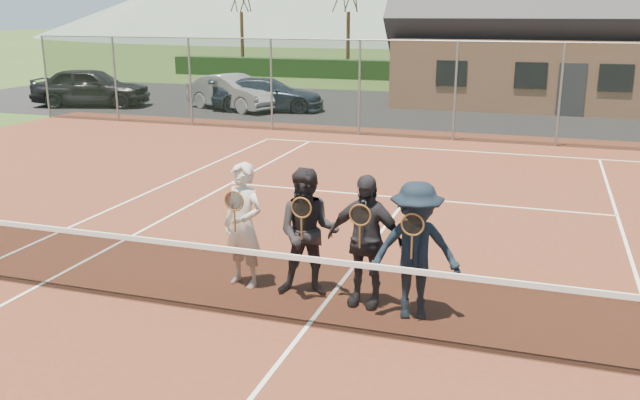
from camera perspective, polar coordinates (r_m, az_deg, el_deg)
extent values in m
plane|color=#2E481A|center=(27.70, 12.91, 7.21)|extent=(220.00, 220.00, 0.00)
cube|color=#562819|center=(8.64, -1.08, -10.69)|extent=(30.00, 30.00, 0.02)
cube|color=black|center=(28.35, 4.79, 7.74)|extent=(40.00, 12.00, 0.01)
cube|color=black|center=(39.53, 14.78, 10.29)|extent=(40.00, 1.20, 1.10)
imported|color=black|center=(30.21, -18.71, 9.01)|extent=(5.10, 3.07, 1.62)
imported|color=gray|center=(27.88, -7.30, 8.98)|extent=(4.51, 3.01, 1.40)
imported|color=#1B2737|center=(27.42, -4.41, 8.84)|extent=(4.74, 2.60, 1.30)
cube|color=white|center=(19.74, 10.49, 4.17)|extent=(10.97, 0.06, 0.01)
cube|color=white|center=(10.63, -22.66, -6.71)|extent=(0.06, 23.77, 0.01)
cube|color=white|center=(14.46, 7.37, 0.15)|extent=(8.23, 0.06, 0.01)
cube|color=white|center=(8.64, -1.08, -10.60)|extent=(0.06, 12.80, 0.01)
cube|color=black|center=(8.45, -1.10, -7.83)|extent=(11.60, 0.02, 0.88)
cube|color=white|center=(8.28, -1.11, -4.97)|extent=(11.60, 0.03, 0.07)
cylinder|color=slate|center=(27.35, -22.09, 9.54)|extent=(0.07, 0.07, 3.00)
cylinder|color=slate|center=(25.52, -16.86, 9.65)|extent=(0.07, 0.07, 3.00)
cylinder|color=slate|center=(23.93, -10.87, 9.68)|extent=(0.07, 0.07, 3.00)
cylinder|color=slate|center=(22.63, -4.12, 9.60)|extent=(0.07, 0.07, 3.00)
cylinder|color=slate|center=(21.67, 3.34, 9.35)|extent=(0.07, 0.07, 3.00)
cylinder|color=slate|center=(21.10, 11.32, 8.91)|extent=(0.07, 0.07, 3.00)
cylinder|color=slate|center=(20.94, 19.57, 8.27)|extent=(0.07, 0.07, 3.00)
cube|color=black|center=(21.10, 11.32, 8.91)|extent=(30.00, 0.03, 3.00)
cylinder|color=slate|center=(20.98, 11.55, 12.97)|extent=(30.00, 0.04, 0.04)
cube|color=#9E6B4C|center=(31.43, 21.21, 10.08)|extent=(15.00, 8.00, 2.80)
cube|color=#2D2D33|center=(27.45, 20.39, 8.67)|extent=(1.00, 0.06, 2.00)
cube|color=black|center=(27.62, 11.00, 10.43)|extent=(1.20, 0.06, 1.00)
cube|color=black|center=(27.39, 17.32, 9.98)|extent=(1.20, 0.06, 1.00)
cube|color=black|center=(27.49, 23.65, 9.41)|extent=(1.20, 0.06, 1.00)
cylinder|color=#3C2515|center=(44.43, -6.56, 12.99)|extent=(0.22, 0.22, 3.85)
cylinder|color=#352013|center=(41.98, 2.37, 12.93)|extent=(0.22, 0.22, 3.85)
cylinder|color=#3B2615|center=(40.36, 17.91, 12.11)|extent=(0.22, 0.22, 3.85)
imported|color=beige|center=(9.64, -6.47, -2.13)|extent=(0.75, 0.60, 1.80)
torus|color=brown|center=(9.29, -7.24, -0.08)|extent=(0.29, 0.02, 0.29)
cylinder|color=black|center=(9.29, -7.24, -0.08)|extent=(0.25, 0.00, 0.25)
cylinder|color=brown|center=(9.37, -7.19, -1.73)|extent=(0.03, 0.03, 0.32)
imported|color=black|center=(9.27, -0.99, -2.76)|extent=(1.00, 0.85, 1.80)
torus|color=brown|center=(8.90, -1.58, -0.65)|extent=(0.29, 0.02, 0.29)
cylinder|color=black|center=(8.90, -1.58, -0.65)|extent=(0.25, 0.00, 0.25)
cylinder|color=brown|center=(8.98, -1.56, -2.37)|extent=(0.03, 0.03, 0.32)
imported|color=#242328|center=(8.97, 3.80, -3.43)|extent=(1.09, 0.53, 1.80)
torus|color=brown|center=(8.59, 3.40, -1.28)|extent=(0.29, 0.02, 0.29)
cylinder|color=black|center=(8.59, 3.40, -1.28)|extent=(0.25, 0.00, 0.25)
cylinder|color=brown|center=(8.67, 3.37, -3.05)|extent=(0.03, 0.03, 0.32)
imported|color=black|center=(8.66, 8.03, -4.26)|extent=(1.30, 0.95, 1.80)
torus|color=brown|center=(8.27, 7.80, -2.06)|extent=(0.29, 0.02, 0.29)
cylinder|color=black|center=(8.27, 7.80, -2.06)|extent=(0.25, 0.00, 0.25)
cylinder|color=brown|center=(8.36, 7.73, -3.89)|extent=(0.03, 0.03, 0.32)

